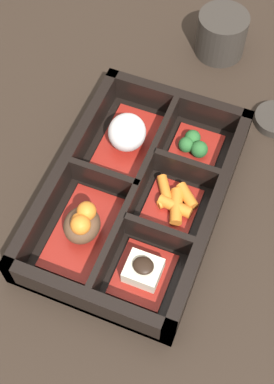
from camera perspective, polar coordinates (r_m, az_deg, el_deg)
The scene contains 9 objects.
ground_plane at distance 0.67m, azimuth 0.00°, elevation -1.08°, with size 3.00×3.00×0.00m, color black.
bento_base at distance 0.67m, azimuth 0.00°, elevation -0.87°, with size 0.31×0.20×0.01m.
bento_rim at distance 0.65m, azimuth 0.17°, elevation -0.08°, with size 0.31×0.20×0.05m.
bowl_stew at distance 0.62m, azimuth -5.82°, elevation -3.64°, with size 0.12×0.07×0.06m.
bowl_rice at distance 0.69m, azimuth -1.06°, elevation 6.04°, with size 0.12×0.07×0.05m.
bowl_tofu at distance 0.61m, azimuth 0.66°, elevation -8.51°, with size 0.07×0.06×0.03m.
bowl_carrots at distance 0.65m, azimuth 3.92°, elevation -1.25°, with size 0.08×0.06×0.02m.
bowl_greens at distance 0.70m, azimuth 6.10°, elevation 4.85°, with size 0.07×0.06×0.03m.
tea_cup at distance 0.82m, azimuth 9.01°, elevation 16.37°, with size 0.07×0.07×0.06m.
Camera 1 is at (-0.31, -0.12, 0.58)m, focal length 50.00 mm.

